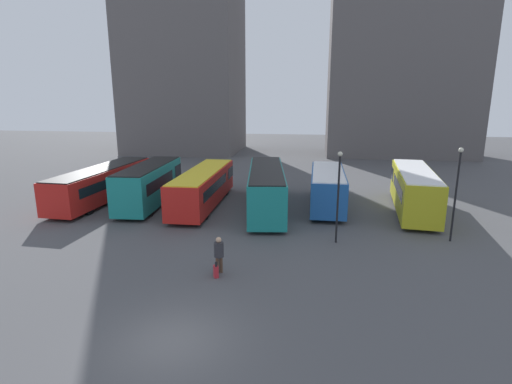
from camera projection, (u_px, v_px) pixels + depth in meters
The scene contains 13 objects.
ground_plane at pixel (171, 342), 14.25m from camera, with size 160.00×160.00×0.00m, color #4C4C4F.
building_block_left at pixel (184, 54), 60.42m from camera, with size 16.70×13.75×29.41m.
building_block_right at pixel (405, 32), 55.40m from camera, with size 20.48×10.56×34.51m.
bus_0 at pixel (103, 182), 33.16m from camera, with size 3.17×12.42×2.81m.
bus_1 at pixel (150, 183), 31.73m from camera, with size 2.93×9.59×3.26m.
bus_2 at pixel (204, 186), 31.70m from camera, with size 2.71×11.65×2.85m.
bus_3 at pixel (266, 187), 30.53m from camera, with size 4.05×12.30×3.22m.
bus_4 at pixel (327, 187), 31.27m from camera, with size 2.60×9.30×2.92m.
bus_5 at pixel (414, 189), 30.00m from camera, with size 3.70×10.94×3.19m.
traveler at pixel (219, 252), 19.57m from camera, with size 0.63×0.63×1.86m.
suitcase at pixel (216, 271), 19.27m from camera, with size 0.34×0.41×0.85m.
lamp_post_0 at pixel (457, 187), 23.35m from camera, with size 0.28×0.28×5.67m.
lamp_post_1 at pixel (338, 190), 23.15m from camera, with size 0.28×0.28×5.48m.
Camera 1 is at (4.79, -12.04, 8.54)m, focal length 28.00 mm.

